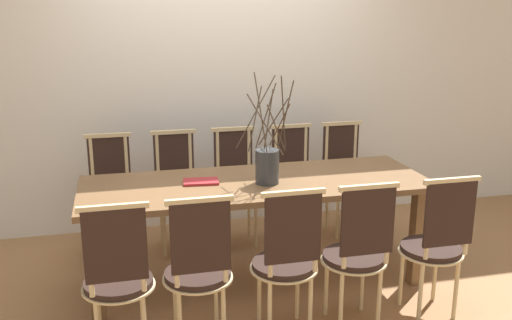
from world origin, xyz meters
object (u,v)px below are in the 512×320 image
Objects in this scene: dining_table at (256,195)px; chair_near_center at (287,258)px; chair_far_center at (236,183)px; vase_centerpiece at (267,164)px; book_stack at (201,182)px.

dining_table is 2.50× the size of chair_near_center.
chair_far_center is 1.27× the size of vase_centerpiece.
dining_table is 0.25m from vase_centerpiece.
chair_near_center is (0.00, -0.73, -0.13)m from dining_table.
chair_far_center is 3.79× the size of book_stack.
chair_near_center reaches higher than book_stack.
dining_table is 0.74m from chair_near_center.
chair_near_center is 3.79× the size of book_stack.
chair_far_center is 0.82m from book_stack.
dining_table is 0.74m from chair_far_center.
chair_far_center reaches higher than book_stack.
chair_far_center is at bearing 89.63° from chair_near_center.
chair_far_center is at bearing 88.89° from dining_table.
chair_far_center reaches higher than dining_table.
dining_table is 0.39m from book_stack.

